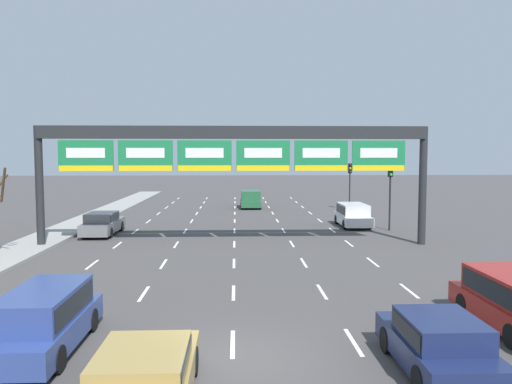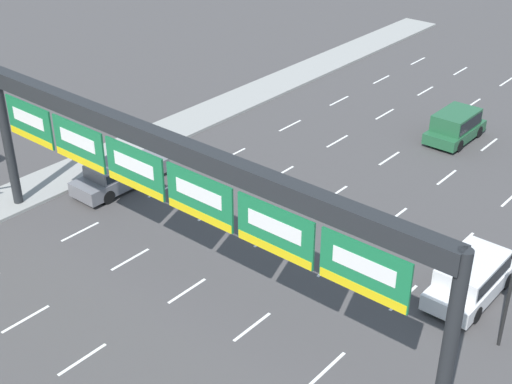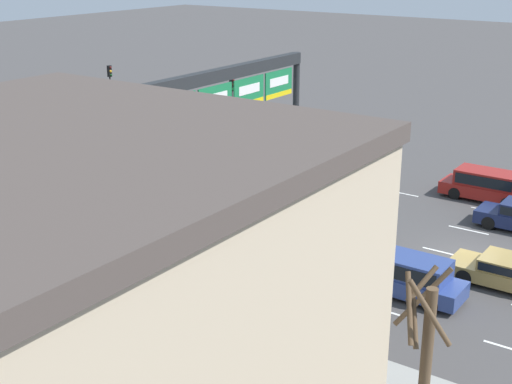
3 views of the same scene
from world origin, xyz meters
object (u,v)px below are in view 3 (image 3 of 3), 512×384
at_px(sign_gantry, 193,95).
at_px(suv_red, 487,184).
at_px(car_gold, 505,270).
at_px(traffic_light_near_gantry, 232,96).
at_px(tree_bare_closest, 425,336).
at_px(suv_green, 0,125).
at_px(tree_bare_second, 71,230).
at_px(traffic_light_mid_block, 110,81).
at_px(suv_blue, 406,274).
at_px(suv_white, 193,130).
at_px(car_grey, 24,207).

relative_size(sign_gantry, suv_red, 4.58).
distance_m(suv_red, car_gold, 10.81).
xyz_separation_m(traffic_light_near_gantry, tree_bare_closest, (-22.26, -23.53, -0.63)).
bearing_deg(suv_green, suv_red, -78.64).
xyz_separation_m(suv_green, tree_bare_second, (-13.24, -22.98, 1.42)).
relative_size(sign_gantry, car_gold, 5.12).
bearing_deg(traffic_light_near_gantry, traffic_light_mid_block, 89.57).
bearing_deg(suv_blue, suv_white, 58.87).
bearing_deg(sign_gantry, tree_bare_closest, -122.79).
bearing_deg(sign_gantry, suv_green, 85.60).
bearing_deg(traffic_light_near_gantry, car_gold, -118.00).
relative_size(car_gold, suv_blue, 0.92).
bearing_deg(suv_red, suv_white, 89.57).
bearing_deg(suv_white, car_gold, -112.20).
bearing_deg(traffic_light_near_gantry, suv_green, 121.65).
bearing_deg(traffic_light_mid_block, traffic_light_near_gantry, -90.43).
xyz_separation_m(sign_gantry, traffic_light_mid_block, (10.55, 17.46, -2.48)).
bearing_deg(sign_gantry, traffic_light_mid_block, 58.86).
height_order(sign_gantry, car_gold, sign_gantry).
relative_size(car_gold, traffic_light_mid_block, 0.99).
relative_size(suv_white, suv_blue, 0.96).
height_order(suv_white, car_gold, suv_white).
xyz_separation_m(sign_gantry, car_gold, (-1.79, -17.82, -4.89)).
relative_size(sign_gantry, traffic_light_mid_block, 5.08).
height_order(sign_gantry, suv_red, sign_gantry).
relative_size(traffic_light_mid_block, tree_bare_second, 0.98).
bearing_deg(car_grey, suv_blue, -79.52).
bearing_deg(suv_blue, traffic_light_near_gantry, 52.59).
distance_m(suv_red, car_grey, 24.53).
distance_m(car_gold, suv_green, 37.67).
relative_size(suv_green, suv_blue, 0.85).
height_order(suv_green, car_grey, suv_green).
bearing_deg(suv_green, tree_bare_closest, -109.30).
relative_size(sign_gantry, suv_blue, 4.71).
height_order(traffic_light_mid_block, tree_bare_second, tree_bare_second).
bearing_deg(suv_red, suv_green, 101.36).
distance_m(suv_red, tree_bare_closest, 20.63).
bearing_deg(traffic_light_near_gantry, sign_gantry, -153.53).
height_order(suv_green, suv_blue, suv_green).
xyz_separation_m(suv_white, tree_bare_second, (-20.13, -10.44, 1.45)).
distance_m(suv_red, suv_blue, 13.18).
bearing_deg(suv_red, car_grey, 132.78).
distance_m(suv_red, suv_white, 20.97).
xyz_separation_m(suv_blue, tree_bare_closest, (-6.92, -3.47, 1.68)).
bearing_deg(car_gold, traffic_light_near_gantry, 62.00).
relative_size(suv_green, car_grey, 0.81).
bearing_deg(suv_blue, traffic_light_mid_block, 64.47).
bearing_deg(tree_bare_second, sign_gantry, 15.61).
xyz_separation_m(suv_white, car_gold, (-10.19, -24.98, -0.24)).
relative_size(sign_gantry, suv_white, 4.89).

